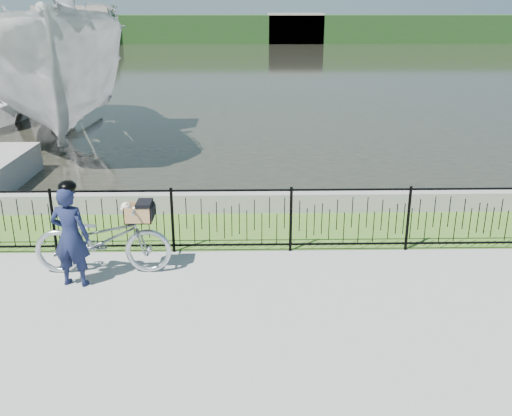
{
  "coord_description": "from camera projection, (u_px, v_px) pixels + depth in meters",
  "views": [
    {
      "loc": [
        0.22,
        -7.41,
        3.99
      ],
      "look_at": [
        0.4,
        1.0,
        1.0
      ],
      "focal_mm": 40.0,
      "sensor_mm": 36.0,
      "label": 1
    }
  ],
  "objects": [
    {
      "name": "boat_near",
      "position": [
        56.0,
        68.0,
        17.36
      ],
      "size": [
        7.24,
        11.58,
        5.99
      ],
      "color": "#BCBCBC",
      "rests_on": "water"
    },
    {
      "name": "bicycle_rig",
      "position": [
        103.0,
        239.0,
        8.88
      ],
      "size": [
        2.12,
        0.74,
        1.19
      ],
      "color": "#AFB5BC",
      "rests_on": "ground"
    },
    {
      "name": "quay_wall",
      "position": [
        234.0,
        202.0,
        11.63
      ],
      "size": [
        60.0,
        0.3,
        0.4
      ],
      "primitive_type": "cube",
      "color": "gray",
      "rests_on": "ground"
    },
    {
      "name": "ground",
      "position": [
        230.0,
        296.0,
        8.31
      ],
      "size": [
        120.0,
        120.0,
        0.0
      ],
      "primitive_type": "plane",
      "color": "gray",
      "rests_on": "ground"
    },
    {
      "name": "water",
      "position": [
        240.0,
        67.0,
        39.39
      ],
      "size": [
        120.0,
        120.0,
        0.0
      ],
      "primitive_type": "plane",
      "color": "black",
      "rests_on": "ground"
    },
    {
      "name": "grass_strip",
      "position": [
        233.0,
        229.0,
        10.76
      ],
      "size": [
        60.0,
        2.0,
        0.01
      ],
      "primitive_type": "cube",
      "color": "#446D22",
      "rests_on": "ground"
    },
    {
      "name": "fence",
      "position": [
        232.0,
        220.0,
        9.62
      ],
      "size": [
        14.0,
        0.06,
        1.15
      ],
      "primitive_type": null,
      "color": "black",
      "rests_on": "ground"
    },
    {
      "name": "cyclist",
      "position": [
        70.0,
        235.0,
        8.39
      ],
      "size": [
        0.62,
        0.46,
        1.63
      ],
      "color": "#151A39",
      "rests_on": "ground"
    },
    {
      "name": "far_building_left",
      "position": [
        76.0,
        25.0,
        61.9
      ],
      "size": [
        8.0,
        4.0,
        4.0
      ],
      "primitive_type": "cube",
      "color": "#A19481",
      "rests_on": "ground"
    },
    {
      "name": "far_building_right",
      "position": [
        295.0,
        28.0,
        62.99
      ],
      "size": [
        6.0,
        3.0,
        3.2
      ],
      "primitive_type": "cube",
      "color": "#A19481",
      "rests_on": "ground"
    },
    {
      "name": "far_treeline",
      "position": [
        241.0,
        29.0,
        64.32
      ],
      "size": [
        120.0,
        6.0,
        3.0
      ],
      "primitive_type": "cube",
      "color": "#1E4018",
      "rests_on": "ground"
    }
  ]
}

